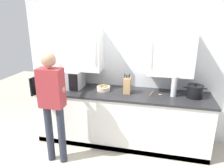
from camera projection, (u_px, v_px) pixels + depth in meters
back_wall_tiled at (125, 61)px, 3.64m from camera, size 3.69×0.44×2.67m
counter_unit at (121, 117)px, 3.61m from camera, size 2.90×0.72×0.93m
microwave_oven at (65, 79)px, 3.67m from camera, size 0.63×0.78×0.31m
wooden_spoon at (156, 94)px, 3.36m from camera, size 0.19×0.21×0.02m
stock_pot at (195, 91)px, 3.22m from camera, size 0.35×0.25×0.23m
knife_block at (127, 85)px, 3.40m from camera, size 0.11×0.15×0.33m
fruit_bowl at (104, 88)px, 3.54m from camera, size 0.23×0.23×0.10m
thermos_flask at (174, 86)px, 3.25m from camera, size 0.09×0.09×0.33m
person_figure at (52, 99)px, 2.95m from camera, size 0.44×0.59×1.69m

